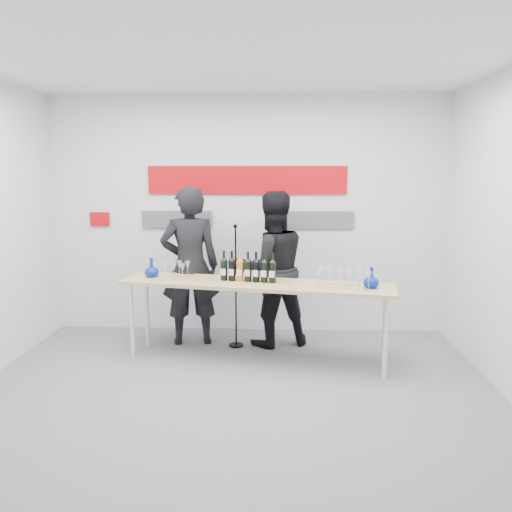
{
  "coord_description": "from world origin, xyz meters",
  "views": [
    {
      "loc": [
        0.38,
        -4.34,
        2.05
      ],
      "look_at": [
        0.16,
        0.99,
        1.15
      ],
      "focal_mm": 35.0,
      "sensor_mm": 36.0,
      "label": 1
    }
  ],
  "objects_px": {
    "tasting_table": "(256,288)",
    "mic_stand": "(236,310)",
    "presenter_left": "(190,266)",
    "presenter_right": "(272,269)"
  },
  "relations": [
    {
      "from": "presenter_right",
      "to": "mic_stand",
      "type": "distance_m",
      "value": 0.64
    },
    {
      "from": "presenter_right",
      "to": "mic_stand",
      "type": "bearing_deg",
      "value": -5.04
    },
    {
      "from": "tasting_table",
      "to": "mic_stand",
      "type": "distance_m",
      "value": 0.63
    },
    {
      "from": "presenter_right",
      "to": "presenter_left",
      "type": "bearing_deg",
      "value": -18.85
    },
    {
      "from": "tasting_table",
      "to": "presenter_left",
      "type": "bearing_deg",
      "value": 156.13
    },
    {
      "from": "tasting_table",
      "to": "presenter_right",
      "type": "relative_size",
      "value": 1.63
    },
    {
      "from": "presenter_right",
      "to": "mic_stand",
      "type": "relative_size",
      "value": 1.25
    },
    {
      "from": "tasting_table",
      "to": "mic_stand",
      "type": "relative_size",
      "value": 2.04
    },
    {
      "from": "presenter_right",
      "to": "mic_stand",
      "type": "xyz_separation_m",
      "value": [
        -0.42,
        -0.1,
        -0.47
      ]
    },
    {
      "from": "presenter_left",
      "to": "mic_stand",
      "type": "height_order",
      "value": "presenter_left"
    }
  ]
}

